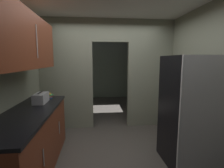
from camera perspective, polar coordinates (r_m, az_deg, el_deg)
The scene contains 9 objects.
ground at distance 3.15m, azimuth 0.94°, elevation -23.72°, with size 20.00×20.00×0.00m, color #47423D.
kitchen_overhead_slab at distance 3.27m, azimuth 0.05°, elevation 25.80°, with size 3.62×6.89×0.06m, color silver.
kitchen_partition at distance 4.13m, azimuth -1.66°, elevation 4.23°, with size 3.22×0.12×2.63m.
adjoining_room_shell at distance 6.38m, azimuth -3.01°, elevation 4.88°, with size 3.22×3.47×2.63m.
refrigerator at distance 2.96m, azimuth 25.07°, elevation -8.31°, with size 0.77×0.79×1.73m.
lower_cabinet_run at distance 2.87m, azimuth -25.95°, elevation -17.33°, with size 0.67×2.11×0.93m.
upper_cabinet_counterside at distance 2.63m, azimuth -27.91°, elevation 12.70°, with size 0.36×1.90×0.75m.
boombox at distance 3.15m, azimuth -22.94°, elevation -4.40°, with size 0.20×0.37×0.19m.
book_stack at distance 3.46m, azimuth -20.70°, elevation -3.82°, with size 0.15×0.16×0.10m.
Camera 1 is at (-0.32, -2.66, 1.66)m, focal length 27.05 mm.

